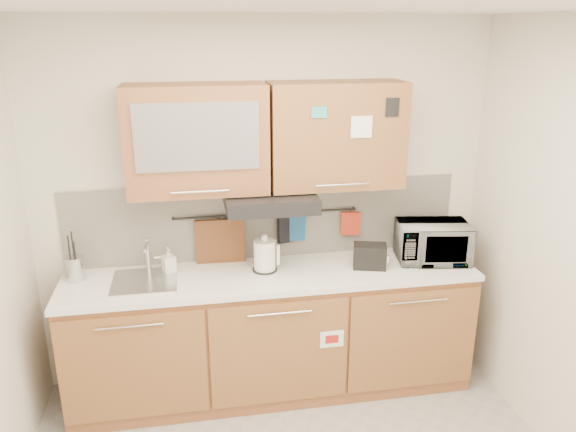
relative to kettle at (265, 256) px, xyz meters
name	(u,v)px	position (x,y,z in m)	size (l,w,h in m)	color
ceiling	(314,4)	(0.04, -1.24, 1.58)	(3.20, 3.20, 0.00)	white
wall_back	(265,206)	(0.04, 0.26, 0.28)	(3.20, 3.20, 0.00)	silver
base_cabinet	(273,338)	(0.04, -0.04, -0.62)	(2.80, 0.64, 0.88)	#A36139
countertop	(272,275)	(0.04, -0.05, -0.12)	(2.82, 0.62, 0.04)	white
backsplash	(265,220)	(0.04, 0.25, 0.18)	(2.80, 0.02, 0.56)	silver
upper_cabinets	(267,137)	(0.04, 0.09, 0.81)	(1.82, 0.37, 0.70)	#A36139
range_hood	(270,200)	(0.04, 0.01, 0.40)	(0.60, 0.46, 0.10)	black
sink	(145,280)	(-0.81, -0.03, -0.10)	(0.42, 0.40, 0.26)	silver
utensil_rail	(266,214)	(0.04, 0.21, 0.24)	(0.02, 0.02, 1.30)	black
utensil_crock	(75,268)	(-1.26, 0.07, -0.02)	(0.17, 0.17, 0.33)	#BABBBF
kettle	(265,256)	(0.00, 0.00, 0.00)	(0.19, 0.18, 0.26)	white
toaster	(370,256)	(0.72, -0.08, -0.02)	(0.25, 0.19, 0.17)	black
microwave	(433,242)	(1.21, -0.03, 0.03)	(0.50, 0.34, 0.28)	#999999
soap_bottle	(169,260)	(-0.65, 0.09, -0.02)	(0.08, 0.08, 0.18)	#999999
cutting_board	(221,248)	(-0.29, 0.20, 0.00)	(0.35, 0.03, 0.43)	brown
oven_mitt	(297,228)	(0.26, 0.20, 0.12)	(0.11, 0.03, 0.19)	#1E508B
dark_pouch	(286,229)	(0.18, 0.20, 0.12)	(0.13, 0.04, 0.20)	black
pot_holder	(351,224)	(0.66, 0.20, 0.13)	(0.14, 0.02, 0.17)	#B02C17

